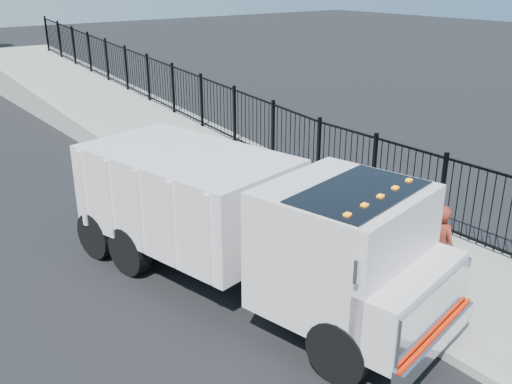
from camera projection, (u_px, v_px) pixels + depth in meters
ground at (323, 283)px, 11.02m from camera, size 120.00×120.00×0.00m
sidewalk at (473, 292)px, 10.60m from camera, size 3.55×12.00×0.12m
curb at (406, 327)px, 9.50m from camera, size 0.30×12.00×0.16m
ramp at (99, 114)px, 24.10m from camera, size 3.95×24.06×3.19m
iron_fence at (174, 105)px, 21.61m from camera, size 0.10×28.00×1.80m
truck at (251, 220)px, 10.22m from camera, size 3.92×7.88×2.59m
worker at (440, 247)px, 10.37m from camera, size 0.42×0.62×1.63m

